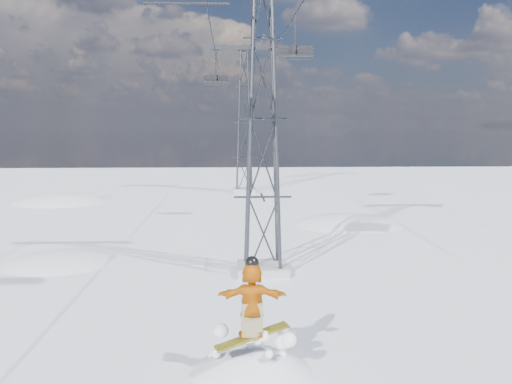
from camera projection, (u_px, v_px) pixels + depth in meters
ground at (247, 367)px, 12.51m from camera, size 120.00×120.00×0.00m
snow_terrain at (158, 372)px, 34.47m from camera, size 39.00×37.00×22.00m
lift_tower_near at (263, 120)px, 19.85m from camera, size 5.20×1.80×11.43m
lift_tower_far at (244, 123)px, 44.65m from camera, size 5.20×1.80×11.43m
haul_cables at (250, 21)px, 30.63m from camera, size 4.46×51.00×0.06m
lift_chair_mid at (295, 52)px, 29.06m from camera, size 1.86×0.53×2.30m
lift_chair_far at (216, 79)px, 45.01m from camera, size 1.97×0.57×2.44m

